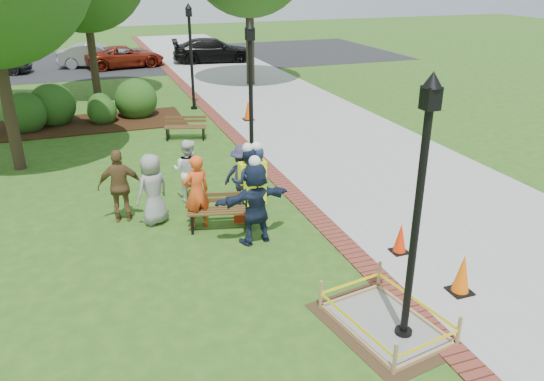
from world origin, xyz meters
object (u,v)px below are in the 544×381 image
object	(u,v)px
bench_near	(221,218)
lamp_near	(419,195)
cone_front	(462,275)
hivis_worker_b	(257,178)
wet_concrete_pad	(386,314)
hivis_worker_c	(248,179)
hivis_worker_a	(255,200)

from	to	relation	value
bench_near	lamp_near	world-z (taller)	lamp_near
cone_front	lamp_near	world-z (taller)	lamp_near
bench_near	cone_front	size ratio (longest dim) A/B	1.96
hivis_worker_b	bench_near	bearing A→B (deg)	-151.69
wet_concrete_pad	lamp_near	bearing A→B (deg)	-62.93
hivis_worker_c	cone_front	bearing A→B (deg)	-60.18
hivis_worker_a	hivis_worker_c	world-z (taller)	hivis_worker_a
bench_near	hivis_worker_a	bearing A→B (deg)	-57.05
lamp_near	hivis_worker_b	bearing A→B (deg)	97.91
bench_near	cone_front	world-z (taller)	bench_near
wet_concrete_pad	hivis_worker_a	distance (m)	3.80
hivis_worker_b	wet_concrete_pad	bearing A→B (deg)	-83.38
hivis_worker_a	lamp_near	bearing A→B (deg)	-72.16
wet_concrete_pad	bench_near	size ratio (longest dim) A/B	1.64
cone_front	hivis_worker_c	bearing A→B (deg)	119.82
hivis_worker_a	bench_near	bearing A→B (deg)	122.95
lamp_near	hivis_worker_b	xyz separation A→B (m)	(-0.74, 5.30, -1.58)
cone_front	hivis_worker_a	size ratio (longest dim) A/B	0.40
lamp_near	hivis_worker_b	distance (m)	5.58
cone_front	lamp_near	distance (m)	2.76
wet_concrete_pad	cone_front	distance (m)	1.85
bench_near	hivis_worker_c	bearing A→B (deg)	32.91
cone_front	hivis_worker_c	size ratio (longest dim) A/B	0.44
wet_concrete_pad	hivis_worker_b	bearing A→B (deg)	96.62
bench_near	hivis_worker_c	size ratio (longest dim) A/B	0.86
wet_concrete_pad	cone_front	world-z (taller)	cone_front
lamp_near	hivis_worker_b	size ratio (longest dim) A/B	2.37
bench_near	hivis_worker_a	world-z (taller)	hivis_worker_a
bench_near	hivis_worker_c	world-z (taller)	hivis_worker_c
hivis_worker_a	hivis_worker_b	size ratio (longest dim) A/B	1.10
bench_near	lamp_near	bearing A→B (deg)	-69.16
cone_front	hivis_worker_c	world-z (taller)	hivis_worker_c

